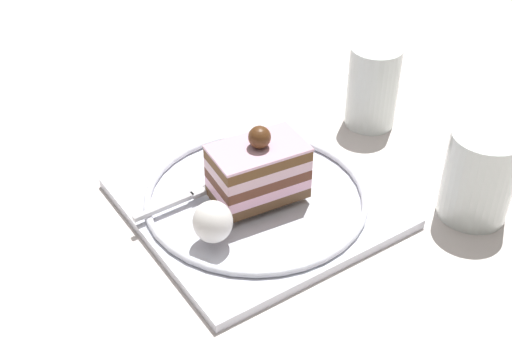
{
  "coord_description": "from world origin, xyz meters",
  "views": [
    {
      "loc": [
        0.36,
        0.38,
        0.47
      ],
      "look_at": [
        -0.02,
        -0.03,
        0.05
      ],
      "focal_mm": 48.26,
      "sensor_mm": 36.0,
      "label": 1
    }
  ],
  "objects_px": {
    "fork": "(184,199)",
    "drink_glass_near": "(478,180)",
    "dessert_plate": "(256,200)",
    "cake_slice": "(258,170)",
    "whipped_cream_dollop": "(213,222)",
    "drink_glass_far": "(372,90)"
  },
  "relations": [
    {
      "from": "dessert_plate",
      "to": "drink_glass_near",
      "type": "distance_m",
      "value": 0.23
    },
    {
      "from": "fork",
      "to": "drink_glass_near",
      "type": "relative_size",
      "value": 1.1
    },
    {
      "from": "cake_slice",
      "to": "drink_glass_near",
      "type": "distance_m",
      "value": 0.22
    },
    {
      "from": "whipped_cream_dollop",
      "to": "fork",
      "type": "xyz_separation_m",
      "value": [
        -0.01,
        -0.07,
        -0.02
      ]
    },
    {
      "from": "fork",
      "to": "cake_slice",
      "type": "bearing_deg",
      "value": 144.46
    },
    {
      "from": "fork",
      "to": "drink_glass_near",
      "type": "xyz_separation_m",
      "value": [
        -0.22,
        0.2,
        0.02
      ]
    },
    {
      "from": "cake_slice",
      "to": "drink_glass_near",
      "type": "relative_size",
      "value": 1.09
    },
    {
      "from": "fork",
      "to": "whipped_cream_dollop",
      "type": "bearing_deg",
      "value": 77.73
    },
    {
      "from": "drink_glass_near",
      "to": "drink_glass_far",
      "type": "xyz_separation_m",
      "value": [
        -0.06,
        -0.19,
        0.0
      ]
    },
    {
      "from": "whipped_cream_dollop",
      "to": "drink_glass_near",
      "type": "distance_m",
      "value": 0.27
    },
    {
      "from": "dessert_plate",
      "to": "cake_slice",
      "type": "xyz_separation_m",
      "value": [
        -0.0,
        0.0,
        0.04
      ]
    },
    {
      "from": "whipped_cream_dollop",
      "to": "cake_slice",
      "type": "bearing_deg",
      "value": -165.29
    },
    {
      "from": "dessert_plate",
      "to": "whipped_cream_dollop",
      "type": "relative_size",
      "value": 6.72
    },
    {
      "from": "fork",
      "to": "drink_glass_far",
      "type": "distance_m",
      "value": 0.28
    },
    {
      "from": "whipped_cream_dollop",
      "to": "dessert_plate",
      "type": "bearing_deg",
      "value": -163.14
    },
    {
      "from": "dessert_plate",
      "to": "drink_glass_near",
      "type": "height_order",
      "value": "drink_glass_near"
    },
    {
      "from": "drink_glass_far",
      "to": "cake_slice",
      "type": "bearing_deg",
      "value": 7.75
    },
    {
      "from": "drink_glass_near",
      "to": "dessert_plate",
      "type": "bearing_deg",
      "value": -45.03
    },
    {
      "from": "dessert_plate",
      "to": "cake_slice",
      "type": "distance_m",
      "value": 0.04
    },
    {
      "from": "drink_glass_far",
      "to": "whipped_cream_dollop",
      "type": "bearing_deg",
      "value": 9.61
    },
    {
      "from": "drink_glass_near",
      "to": "drink_glass_far",
      "type": "relative_size",
      "value": 0.95
    },
    {
      "from": "fork",
      "to": "drink_glass_far",
      "type": "relative_size",
      "value": 1.04
    }
  ]
}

